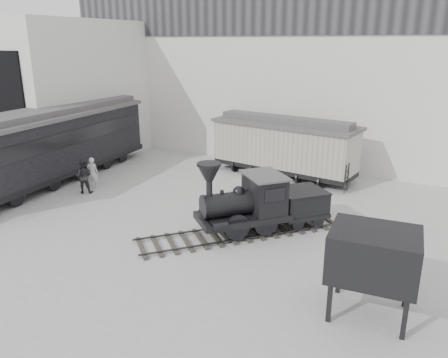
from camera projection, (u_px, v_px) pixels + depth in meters
The scene contains 9 objects.
ground at pixel (162, 253), 16.59m from camera, with size 90.00×90.00×0.00m, color #9E9E9B.
north_wall at pixel (299, 77), 27.50m from camera, with size 34.00×2.51×11.00m.
west_pavilion at pixel (74, 89), 30.14m from camera, with size 7.00×12.11×9.00m.
locomotive at pixel (257, 206), 18.10m from camera, with size 7.30×7.85×3.11m.
boxcar at pixel (284, 145), 25.55m from camera, with size 8.93×3.76×3.55m.
passenger_coach at pixel (55, 144), 24.66m from camera, with size 4.49×14.71×3.88m.
visitor_a at pixel (93, 173), 23.76m from camera, with size 0.62×0.41×1.70m, color silver.
visitor_b at pixel (84, 176), 22.91m from camera, with size 0.90×0.70×1.84m, color #27282A.
coal_hopper at pixel (373, 261), 12.38m from camera, with size 2.60×2.20×2.65m.
Camera 1 is at (9.16, -12.07, 7.69)m, focal length 35.00 mm.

